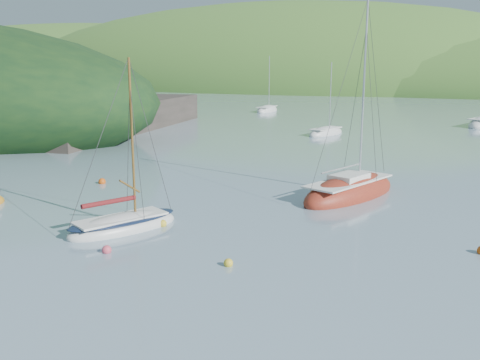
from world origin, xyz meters
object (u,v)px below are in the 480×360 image
at_px(daysailer_white, 123,225).
at_px(sloop_red, 350,193).
at_px(distant_sloop_a, 326,133).
at_px(distant_sloop_c, 267,110).

xyz_separation_m(daysailer_white, sloop_red, (8.41, 11.50, 0.02)).
height_order(sloop_red, distant_sloop_a, sloop_red).
bearing_deg(sloop_red, daysailer_white, -108.10).
height_order(sloop_red, distant_sloop_c, sloop_red).
relative_size(sloop_red, distant_sloop_c, 1.27).
relative_size(daysailer_white, distant_sloop_c, 0.88).
bearing_deg(distant_sloop_c, distant_sloop_a, -56.54).
xyz_separation_m(daysailer_white, distant_sloop_a, (-1.40, 39.23, -0.05)).
height_order(daysailer_white, distant_sloop_c, distant_sloop_c).
relative_size(daysailer_white, sloop_red, 0.70).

